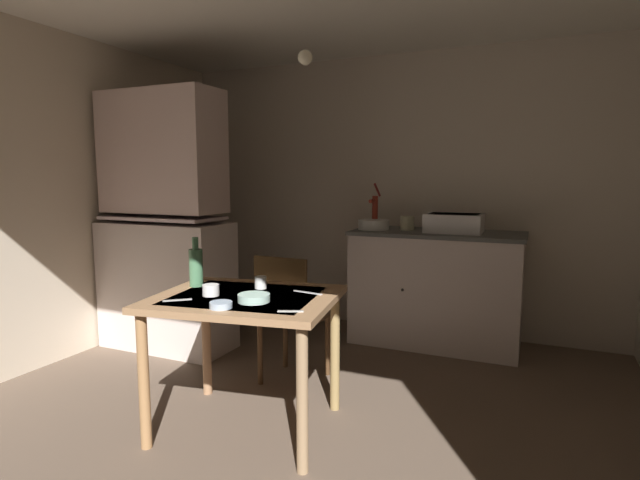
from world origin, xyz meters
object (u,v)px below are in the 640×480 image
at_px(hand_pump, 375,209).
at_px(mixing_bowl_counter, 374,225).
at_px(hutch_cabinet, 165,231).
at_px(glass_bottle, 196,266).
at_px(teacup_mint, 261,282).
at_px(sink_basin, 454,223).
at_px(dining_table, 246,315).
at_px(serving_bowl_wide, 254,298).
at_px(chair_far_side, 290,314).

bearing_deg(hand_pump, mixing_bowl_counter, -77.00).
distance_m(hutch_cabinet, hand_pump, 1.75).
bearing_deg(mixing_bowl_counter, glass_bottle, -107.42).
height_order(mixing_bowl_counter, teacup_mint, mixing_bowl_counter).
xyz_separation_m(sink_basin, mixing_bowl_counter, (-0.66, -0.05, -0.04)).
bearing_deg(hand_pump, dining_table, -93.94).
xyz_separation_m(mixing_bowl_counter, teacup_mint, (-0.16, -1.61, -0.20)).
relative_size(hutch_cabinet, teacup_mint, 29.14).
distance_m(hand_pump, glass_bottle, 1.89).
bearing_deg(serving_bowl_wide, glass_bottle, 160.14).
xyz_separation_m(sink_basin, hand_pump, (-0.68, 0.05, 0.09)).
distance_m(hand_pump, serving_bowl_wide, 2.01).
bearing_deg(hutch_cabinet, dining_table, -34.11).
bearing_deg(chair_far_side, mixing_bowl_counter, 79.76).
xyz_separation_m(mixing_bowl_counter, dining_table, (-0.15, -1.79, -0.34)).
xyz_separation_m(dining_table, glass_bottle, (-0.38, 0.08, 0.23)).
bearing_deg(mixing_bowl_counter, hand_pump, 103.00).
bearing_deg(chair_far_side, teacup_mint, -83.80).
xyz_separation_m(hand_pump, dining_table, (-0.13, -1.88, -0.47)).
xyz_separation_m(serving_bowl_wide, teacup_mint, (-0.12, 0.28, 0.02)).
distance_m(mixing_bowl_counter, teacup_mint, 1.63).
height_order(dining_table, teacup_mint, teacup_mint).
bearing_deg(hand_pump, hutch_cabinet, -144.84).
relative_size(teacup_mint, glass_bottle, 0.24).
bearing_deg(hand_pump, teacup_mint, -94.63).
distance_m(hutch_cabinet, chair_far_side, 1.35).
xyz_separation_m(hutch_cabinet, mixing_bowl_counter, (1.45, 0.91, 0.02)).
height_order(hand_pump, glass_bottle, hand_pump).
xyz_separation_m(dining_table, serving_bowl_wide, (0.11, -0.10, 0.13)).
xyz_separation_m(hand_pump, chair_far_side, (-0.19, -1.26, -0.63)).
distance_m(dining_table, chair_far_side, 0.65).
height_order(hand_pump, serving_bowl_wide, hand_pump).
height_order(hutch_cabinet, hand_pump, hutch_cabinet).
relative_size(dining_table, teacup_mint, 15.26).
bearing_deg(mixing_bowl_counter, hutch_cabinet, -147.87).
bearing_deg(hutch_cabinet, mixing_bowl_counter, 32.13).
relative_size(hutch_cabinet, mixing_bowl_counter, 7.75).
distance_m(mixing_bowl_counter, dining_table, 1.83).
bearing_deg(glass_bottle, chair_far_side, 59.26).
xyz_separation_m(dining_table, chair_far_side, (-0.06, 0.63, -0.17)).
height_order(hutch_cabinet, teacup_mint, hutch_cabinet).
distance_m(sink_basin, serving_bowl_wide, 2.08).
xyz_separation_m(hand_pump, serving_bowl_wide, (-0.02, -1.98, -0.34)).
bearing_deg(hutch_cabinet, teacup_mint, -28.60).
bearing_deg(chair_far_side, sink_basin, 54.36).
bearing_deg(sink_basin, chair_far_side, -125.64).
relative_size(dining_table, glass_bottle, 3.71).
relative_size(mixing_bowl_counter, dining_table, 0.25).
xyz_separation_m(hand_pump, teacup_mint, (-0.14, -1.71, -0.32)).
height_order(hand_pump, mixing_bowl_counter, hand_pump).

